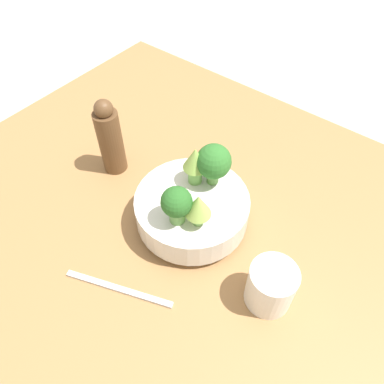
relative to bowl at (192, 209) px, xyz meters
The scene contains 10 objects.
ground_plane 0.08m from the bowl, 127.04° to the left, with size 6.00×6.00×0.00m, color #ADA89E.
table 0.06m from the bowl, 127.04° to the left, with size 1.10×0.88×0.04m.
bowl is the anchor object (origin of this frame).
romanesco_piece_near 0.09m from the bowl, 40.54° to the right, with size 0.04×0.04×0.07m.
broccoli_floret_front 0.09m from the bowl, 80.81° to the right, with size 0.05×0.05×0.08m.
romanesco_piece_far 0.09m from the bowl, 120.91° to the left, with size 0.05×0.05×0.08m.
broccoli_floret_back 0.10m from the bowl, 86.51° to the left, with size 0.07×0.07×0.09m.
cup 0.20m from the bowl, 13.18° to the right, with size 0.08×0.08×0.09m.
pepper_mill 0.23m from the bowl, behind, with size 0.05×0.05×0.18m.
fork 0.19m from the bowl, 93.57° to the right, with size 0.19×0.08×0.01m.
Camera 1 is at (0.27, -0.35, 0.64)m, focal length 35.00 mm.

